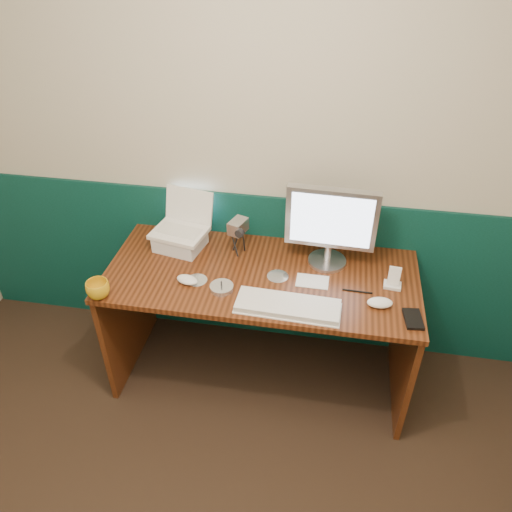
% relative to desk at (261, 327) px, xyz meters
% --- Properties ---
extents(back_wall, '(3.50, 0.04, 2.50)m').
position_rel_desk_xyz_m(back_wall, '(-0.17, 0.37, 0.88)').
color(back_wall, '#BFB8A1').
rests_on(back_wall, ground).
extents(wainscot, '(3.48, 0.02, 1.00)m').
position_rel_desk_xyz_m(wainscot, '(-0.17, 0.36, 0.12)').
color(wainscot, '#072F27').
rests_on(wainscot, ground).
extents(desk, '(1.60, 0.70, 0.75)m').
position_rel_desk_xyz_m(desk, '(0.00, 0.00, 0.00)').
color(desk, '#37180A').
rests_on(desk, ground).
extents(laptop_riser, '(0.28, 0.25, 0.08)m').
position_rel_desk_xyz_m(laptop_riser, '(-0.48, 0.16, 0.42)').
color(laptop_riser, silver).
rests_on(laptop_riser, desk).
extents(laptop, '(0.32, 0.27, 0.23)m').
position_rel_desk_xyz_m(laptop, '(-0.48, 0.16, 0.58)').
color(laptop, white).
rests_on(laptop, laptop_riser).
extents(monitor, '(0.46, 0.15, 0.45)m').
position_rel_desk_xyz_m(monitor, '(0.33, 0.16, 0.60)').
color(monitor, '#B7B7BC').
rests_on(monitor, desk).
extents(keyboard, '(0.49, 0.18, 0.03)m').
position_rel_desk_xyz_m(keyboard, '(0.17, -0.24, 0.39)').
color(keyboard, white).
rests_on(keyboard, desk).
extents(mouse_right, '(0.13, 0.09, 0.04)m').
position_rel_desk_xyz_m(mouse_right, '(0.59, -0.15, 0.40)').
color(mouse_right, white).
rests_on(mouse_right, desk).
extents(mouse_left, '(0.13, 0.09, 0.04)m').
position_rel_desk_xyz_m(mouse_left, '(-0.35, -0.13, 0.39)').
color(mouse_left, white).
rests_on(mouse_left, desk).
extents(mug, '(0.12, 0.12, 0.09)m').
position_rel_desk_xyz_m(mug, '(-0.74, -0.31, 0.42)').
color(mug, gold).
rests_on(mug, desk).
extents(camcorder, '(0.13, 0.16, 0.21)m').
position_rel_desk_xyz_m(camcorder, '(-0.15, 0.17, 0.48)').
color(camcorder, '#B0B0B5').
rests_on(camcorder, desk).
extents(cd_spindle, '(0.12, 0.12, 0.02)m').
position_rel_desk_xyz_m(cd_spindle, '(-0.17, -0.16, 0.39)').
color(cd_spindle, silver).
rests_on(cd_spindle, desk).
extents(cd_loose_a, '(0.11, 0.11, 0.00)m').
position_rel_desk_xyz_m(cd_loose_a, '(-0.31, -0.11, 0.38)').
color(cd_loose_a, silver).
rests_on(cd_loose_a, desk).
extents(cd_loose_b, '(0.11, 0.11, 0.00)m').
position_rel_desk_xyz_m(cd_loose_b, '(0.09, -0.01, 0.38)').
color(cd_loose_b, '#B3B9C3').
rests_on(cd_loose_b, desk).
extents(pen, '(0.15, 0.01, 0.01)m').
position_rel_desk_xyz_m(pen, '(0.49, -0.06, 0.38)').
color(pen, black).
rests_on(pen, desk).
extents(papers, '(0.16, 0.11, 0.00)m').
position_rel_desk_xyz_m(papers, '(0.26, -0.02, 0.38)').
color(papers, white).
rests_on(papers, desk).
extents(dock, '(0.09, 0.07, 0.02)m').
position_rel_desk_xyz_m(dock, '(0.66, 0.01, 0.38)').
color(dock, white).
rests_on(dock, desk).
extents(music_player, '(0.06, 0.03, 0.10)m').
position_rel_desk_xyz_m(music_player, '(0.66, 0.01, 0.44)').
color(music_player, white).
rests_on(music_player, dock).
extents(pda, '(0.09, 0.14, 0.02)m').
position_rel_desk_xyz_m(pda, '(0.74, -0.22, 0.38)').
color(pda, black).
rests_on(pda, desk).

